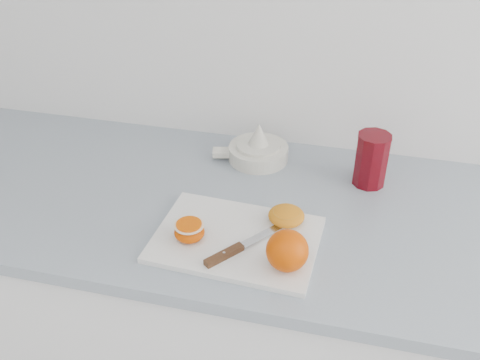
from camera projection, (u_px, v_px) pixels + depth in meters
The scene contains 8 objects.
counter at pixel (265, 336), 1.46m from camera, with size 2.59×0.64×0.89m.
cutting_board at pixel (236, 239), 1.11m from camera, with size 0.34×0.24×0.01m, color white.
whole_orange at pixel (287, 251), 1.01m from camera, with size 0.08×0.08×0.08m.
half_orange at pixel (189, 231), 1.09m from camera, with size 0.06×0.06×0.04m.
squeezed_shell at pixel (286, 215), 1.14m from camera, with size 0.08×0.08×0.03m.
paring_knife at pixel (231, 251), 1.06m from camera, with size 0.14×0.17×0.01m.
citrus_juicer at pixel (258, 150), 1.37m from camera, with size 0.20×0.15×0.10m.
red_tumbler at pixel (371, 162), 1.26m from camera, with size 0.08×0.08×0.13m.
Camera 1 is at (0.25, 0.73, 1.61)m, focal length 40.00 mm.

